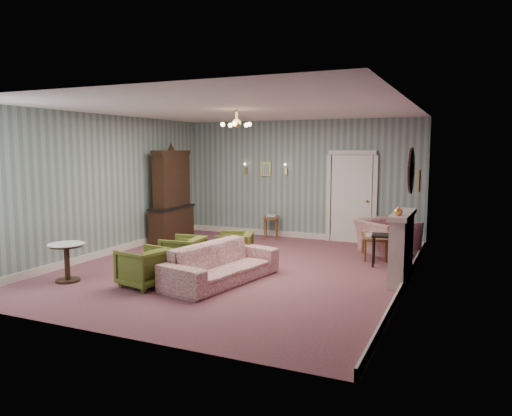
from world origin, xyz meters
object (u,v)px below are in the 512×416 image
at_px(coffee_table, 374,246).
at_px(fireplace, 402,247).
at_px(wingback_chair, 387,231).
at_px(pedestal_table, 67,262).
at_px(olive_chair_a, 144,265).
at_px(sofa_chintz, 222,257).
at_px(olive_chair_c, 234,246).
at_px(side_table_black, 383,250).
at_px(dresser, 171,193).
at_px(olive_chair_b, 183,252).

bearing_deg(coffee_table, fireplace, -65.09).
distance_m(wingback_chair, pedestal_table, 6.29).
distance_m(olive_chair_a, sofa_chintz, 1.26).
bearing_deg(sofa_chintz, olive_chair_c, 28.37).
height_order(side_table_black, pedestal_table, pedestal_table).
height_order(olive_chair_a, coffee_table, olive_chair_a).
bearing_deg(fireplace, sofa_chintz, -154.43).
relative_size(dresser, pedestal_table, 3.55).
bearing_deg(pedestal_table, olive_chair_a, 11.19).
bearing_deg(dresser, olive_chair_b, -54.08).
distance_m(side_table_black, pedestal_table, 5.63).
height_order(sofa_chintz, coffee_table, sofa_chintz).
height_order(sofa_chintz, dresser, dresser).
relative_size(sofa_chintz, dresser, 0.95).
distance_m(coffee_table, side_table_black, 0.73).
relative_size(olive_chair_c, wingback_chair, 0.62).
bearing_deg(fireplace, olive_chair_c, -179.04).
bearing_deg(dresser, olive_chair_c, -33.48).
xyz_separation_m(olive_chair_b, wingback_chair, (3.15, 2.94, 0.14)).
bearing_deg(coffee_table, olive_chair_c, -145.14).
distance_m(olive_chair_c, side_table_black, 2.81).
distance_m(olive_chair_a, wingback_chair, 5.18).
bearing_deg(olive_chair_b, fireplace, 98.99).
distance_m(olive_chair_a, dresser, 4.00).
distance_m(olive_chair_c, fireplace, 3.10).
height_order(dresser, side_table_black, dresser).
relative_size(olive_chair_c, fireplace, 0.49).
bearing_deg(fireplace, coffee_table, 114.91).
height_order(fireplace, coffee_table, fireplace).
distance_m(sofa_chintz, pedestal_table, 2.58).
distance_m(olive_chair_c, wingback_chair, 3.30).
relative_size(wingback_chair, side_table_black, 1.81).
distance_m(olive_chair_a, pedestal_table, 1.39).
xyz_separation_m(sofa_chintz, dresser, (-2.80, 2.74, 0.72)).
xyz_separation_m(olive_chair_a, coffee_table, (2.98, 3.63, -0.12)).
bearing_deg(wingback_chair, olive_chair_b, 82.44).
distance_m(dresser, fireplace, 5.72).
relative_size(dresser, coffee_table, 2.53).
bearing_deg(olive_chair_a, dresser, -140.94).
height_order(olive_chair_b, pedestal_table, olive_chair_b).
bearing_deg(olive_chair_c, pedestal_table, -59.55).
distance_m(fireplace, coffee_table, 1.78).
distance_m(sofa_chintz, wingback_chair, 3.98).
xyz_separation_m(fireplace, coffee_table, (-0.74, 1.59, -0.35)).
height_order(dresser, coffee_table, dresser).
relative_size(wingback_chair, pedestal_table, 1.70).
xyz_separation_m(dresser, side_table_black, (5.05, -0.53, -0.85)).
xyz_separation_m(olive_chair_c, pedestal_table, (-1.98, -2.26, -0.02)).
relative_size(sofa_chintz, wingback_chair, 1.99).
height_order(olive_chair_a, olive_chair_c, olive_chair_a).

